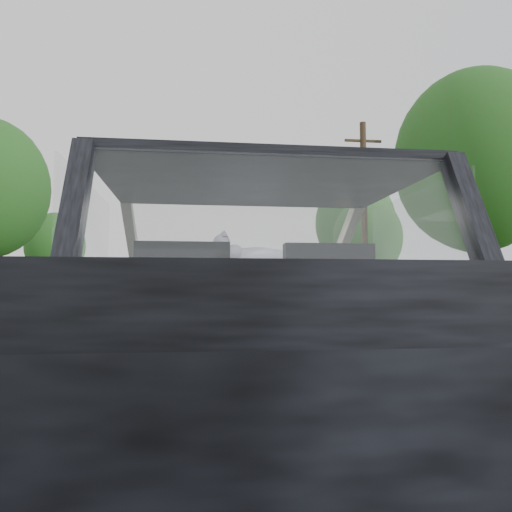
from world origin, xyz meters
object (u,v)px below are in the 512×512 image
object	(u,v)px
highway_sign	(285,286)
utility_pole	(364,215)
other_car	(192,294)
subject_car	(249,308)
cat	(257,256)

from	to	relation	value
highway_sign	utility_pole	bearing A→B (deg)	-64.73
other_car	highway_sign	distance (m)	9.25
subject_car	highway_sign	xyz separation A→B (m)	(5.00, 25.72, 0.41)
subject_car	cat	size ratio (longest dim) A/B	6.57
other_car	utility_pole	xyz separation A→B (m)	(7.30, -0.82, 3.39)
other_car	highway_sign	size ratio (longest dim) A/B	1.85
cat	highway_sign	distance (m)	25.58
highway_sign	other_car	bearing A→B (deg)	-113.34
cat	subject_car	bearing A→B (deg)	-113.08
other_car	utility_pole	size ratio (longest dim) A/B	0.52
subject_car	highway_sign	bearing A→B (deg)	79.00
utility_pole	other_car	bearing A→B (deg)	173.62
subject_car	other_car	distance (m)	18.21
highway_sign	utility_pole	xyz separation A→B (m)	(1.92, -8.33, 2.94)
highway_sign	subject_car	bearing A→B (deg)	-88.71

